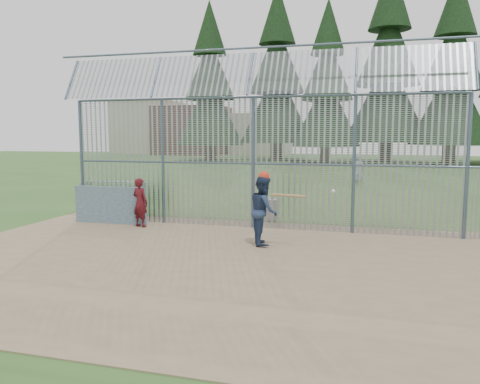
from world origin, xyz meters
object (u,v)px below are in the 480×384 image
(dugout_wall, at_px, (110,205))
(onlooker, at_px, (140,202))
(trash_can, at_px, (272,209))
(bleacher, at_px, (113,189))
(batter, at_px, (264,210))

(dugout_wall, distance_m, onlooker, 1.23)
(dugout_wall, bearing_deg, trash_can, 21.93)
(dugout_wall, bearing_deg, bleacher, 119.95)
(trash_can, bearing_deg, batter, -81.83)
(onlooker, bearing_deg, trash_can, -132.38)
(dugout_wall, xyz_separation_m, bleacher, (-3.24, 5.62, -0.21))
(dugout_wall, relative_size, trash_can, 3.05)
(batter, bearing_deg, onlooker, 54.39)
(bleacher, bearing_deg, onlooker, -52.91)
(dugout_wall, xyz_separation_m, onlooker, (1.19, -0.24, 0.16))
(onlooker, xyz_separation_m, bleacher, (-4.43, 5.86, -0.37))
(dugout_wall, relative_size, bleacher, 0.83)
(trash_can, distance_m, bleacher, 8.92)
(onlooker, distance_m, bleacher, 7.36)
(batter, relative_size, bleacher, 0.60)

